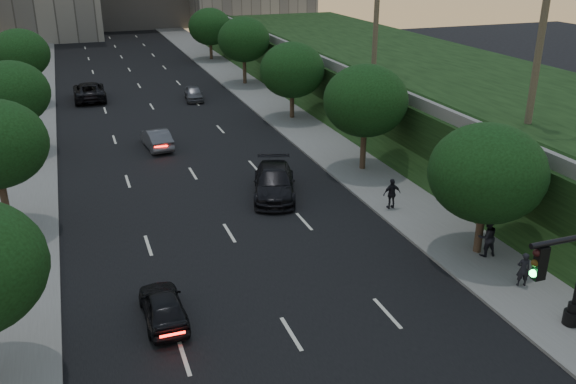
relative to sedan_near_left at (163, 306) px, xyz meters
name	(u,v)px	position (x,y,z in m)	size (l,w,h in m)	color
road_surface	(173,142)	(4.27, 22.49, -0.64)	(16.00, 140.00, 0.02)	black
sidewalk_right	(305,128)	(14.52, 22.49, -0.58)	(4.50, 140.00, 0.15)	slate
sidewalk_left	(22,157)	(-5.98, 22.49, -0.58)	(4.50, 140.00, 0.15)	slate
embankment	(451,97)	(26.27, 20.49, 1.35)	(18.00, 90.00, 4.00)	black
parapet_wall	(356,75)	(17.77, 20.49, 3.70)	(0.35, 90.00, 0.70)	slate
tree_right_a	(487,173)	(14.57, 0.49, 3.37)	(5.20, 5.20, 6.24)	#38281C
tree_right_b	(365,101)	(14.57, 12.49, 3.87)	(5.20, 5.20, 6.74)	#38281C
tree_right_c	(292,70)	(14.57, 25.49, 3.37)	(5.20, 5.20, 6.24)	#38281C
tree_right_d	(244,40)	(14.57, 39.49, 3.87)	(5.20, 5.20, 6.74)	#38281C
tree_right_e	(210,27)	(14.57, 54.49, 3.37)	(5.20, 5.20, 6.24)	#38281C
tree_left_c	(11,93)	(-6.03, 23.49, 3.56)	(5.00, 5.00, 6.34)	#38281C
tree_left_d	(20,54)	(-6.03, 37.49, 3.93)	(5.00, 5.00, 6.71)	#38281C
sedan_near_left	(163,306)	(0.00, 0.00, 0.00)	(1.54, 3.82, 1.30)	black
sedan_mid_left	(156,138)	(2.95, 21.53, 0.05)	(1.49, 4.27, 1.41)	#4C4D53
sedan_far_left	(89,91)	(-0.72, 37.99, 0.18)	(2.75, 5.95, 1.65)	black
sedan_near_right	(274,182)	(7.94, 10.37, 0.17)	(2.30, 5.65, 1.64)	black
sedan_far_right	(194,93)	(8.30, 34.64, 0.01)	(1.56, 3.87, 1.32)	#53545A
pedestrian_a	(523,269)	(14.43, -2.71, 0.26)	(0.55, 0.36, 1.52)	black
pedestrian_b	(487,237)	(14.67, 0.03, 0.43)	(0.91, 0.71, 1.86)	black
pedestrian_c	(392,194)	(13.21, 6.25, 0.34)	(0.99, 0.41, 1.69)	black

